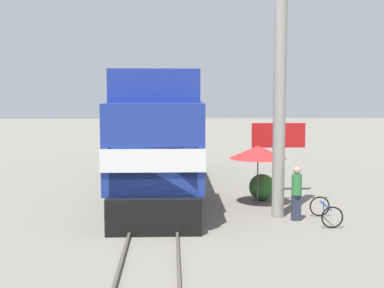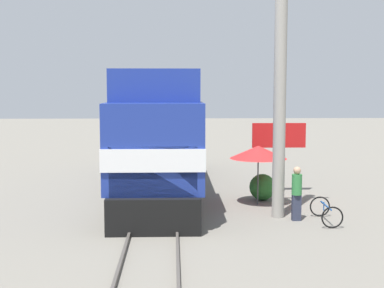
% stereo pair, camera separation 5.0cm
% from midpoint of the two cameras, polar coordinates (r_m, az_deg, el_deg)
% --- Properties ---
extents(ground_plane, '(120.00, 120.00, 0.00)m').
position_cam_midpoint_polar(ground_plane, '(19.99, -3.68, -6.89)').
color(ground_plane, slate).
extents(rail_near, '(0.08, 36.96, 0.15)m').
position_cam_midpoint_polar(rail_near, '(20.01, -5.75, -6.68)').
color(rail_near, '#4C4742').
rests_on(rail_near, ground_plane).
extents(rail_far, '(0.08, 36.96, 0.15)m').
position_cam_midpoint_polar(rail_far, '(19.96, -1.61, -6.68)').
color(rail_far, '#4C4742').
rests_on(rail_far, ground_plane).
extents(locomotive, '(3.20, 15.39, 5.07)m').
position_cam_midpoint_polar(locomotive, '(23.03, -3.47, 0.25)').
color(locomotive, black).
rests_on(locomotive, ground_plane).
extents(utility_pole, '(1.80, 0.42, 9.98)m').
position_cam_midpoint_polar(utility_pole, '(18.43, 9.47, 7.75)').
color(utility_pole, '#9E998E').
rests_on(utility_pole, ground_plane).
extents(vendor_umbrella, '(2.17, 2.17, 2.27)m').
position_cam_midpoint_polar(vendor_umbrella, '(20.50, 7.15, -0.87)').
color(vendor_umbrella, '#4C4C4C').
rests_on(vendor_umbrella, ground_plane).
extents(billboard_sign, '(2.27, 0.12, 2.99)m').
position_cam_midpoint_polar(billboard_sign, '(22.89, 9.31, 0.44)').
color(billboard_sign, '#595959').
rests_on(billboard_sign, ground_plane).
extents(shrub_cluster, '(1.05, 1.05, 1.05)m').
position_cam_midpoint_polar(shrub_cluster, '(21.55, 7.59, -4.57)').
color(shrub_cluster, '#2D722D').
rests_on(shrub_cluster, ground_plane).
extents(person_bystander, '(0.34, 0.34, 1.84)m').
position_cam_midpoint_polar(person_bystander, '(18.35, 11.18, -4.95)').
color(person_bystander, '#2D3347').
rests_on(person_bystander, ground_plane).
extents(bicycle, '(0.75, 1.66, 0.71)m').
position_cam_midpoint_polar(bicycle, '(18.47, 14.16, -6.99)').
color(bicycle, black).
rests_on(bicycle, ground_plane).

